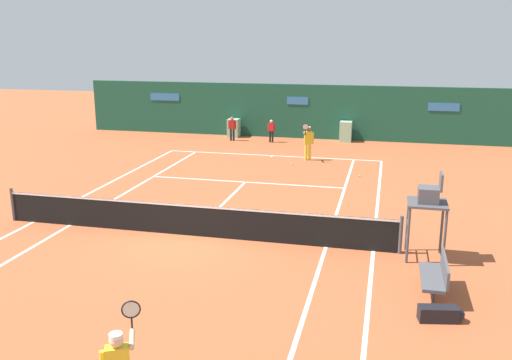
{
  "coord_description": "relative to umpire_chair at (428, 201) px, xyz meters",
  "views": [
    {
      "loc": [
        5.48,
        -14.58,
        5.71
      ],
      "look_at": [
        1.06,
        3.83,
        0.8
      ],
      "focal_mm": 38.82,
      "sensor_mm": 36.0,
      "label": 1
    }
  ],
  "objects": [
    {
      "name": "equipment_bag",
      "position": [
        0.19,
        -3.44,
        -1.41
      ],
      "size": [
        0.95,
        0.45,
        0.32
      ],
      "color": "black",
      "rests_on": "ground_plane"
    },
    {
      "name": "ball_kid_left_post",
      "position": [
        -7.42,
        15.38,
        -0.84
      ],
      "size": [
        0.42,
        0.18,
        1.27
      ],
      "rotation": [
        0.0,
        0.0,
        3.11
      ],
      "color": "black",
      "rests_on": "ground_plane"
    },
    {
      "name": "ball_kid_right_post",
      "position": [
        -9.68,
        15.38,
        -0.79
      ],
      "size": [
        0.45,
        0.2,
        1.36
      ],
      "rotation": [
        0.0,
        0.0,
        3.23
      ],
      "color": "black",
      "rests_on": "ground_plane"
    },
    {
      "name": "umpire_chair",
      "position": [
        0.0,
        0.0,
        0.0
      ],
      "size": [
        1.0,
        1.0,
        2.35
      ],
      "rotation": [
        0.0,
        0.0,
        1.57
      ],
      "color": "#47474C",
      "rests_on": "ground_plane"
    },
    {
      "name": "player_bench",
      "position": [
        0.13,
        -2.22,
        -1.06
      ],
      "size": [
        0.54,
        1.57,
        0.88
      ],
      "rotation": [
        0.0,
        0.0,
        1.57
      ],
      "color": "#38383D",
      "rests_on": "ground_plane"
    },
    {
      "name": "player_on_baseline",
      "position": [
        -4.77,
        11.24,
        -0.59
      ],
      "size": [
        0.52,
        0.8,
        1.85
      ],
      "rotation": [
        0.0,
        0.0,
        3.44
      ],
      "color": "yellow",
      "rests_on": "ground_plane"
    },
    {
      "name": "tennis_ball_mid_court",
      "position": [
        -2.17,
        8.58,
        -1.53
      ],
      "size": [
        0.07,
        0.07,
        0.07
      ],
      "primitive_type": "sphere",
      "color": "#CCE033",
      "rests_on": "ground_plane"
    },
    {
      "name": "tennis_ball_near_service_line",
      "position": [
        -6.66,
        2.6,
        -1.53
      ],
      "size": [
        0.07,
        0.07,
        0.07
      ],
      "primitive_type": "sphere",
      "color": "#CCE033",
      "rests_on": "ground_plane"
    },
    {
      "name": "sponsor_back_wall",
      "position": [
        -6.62,
        17.13,
        -0.07
      ],
      "size": [
        25.0,
        1.02,
        3.09
      ],
      "color": "#194C38",
      "rests_on": "ground_plane"
    },
    {
      "name": "tennis_ball_by_sideline",
      "position": [
        -5.34,
        10.2,
        -1.53
      ],
      "size": [
        0.07,
        0.07,
        0.07
      ],
      "primitive_type": "sphere",
      "color": "#CCE033",
      "rests_on": "ground_plane"
    },
    {
      "name": "tennis_net",
      "position": [
        -6.63,
        0.16,
        -1.06
      ],
      "size": [
        12.1,
        0.1,
        1.07
      ],
      "color": "#4C4C51",
      "rests_on": "ground_plane"
    },
    {
      "name": "ground_plane",
      "position": [
        -6.63,
        0.74,
        -1.57
      ],
      "size": [
        80.0,
        80.0,
        0.01
      ],
      "color": "#A8512D"
    }
  ]
}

